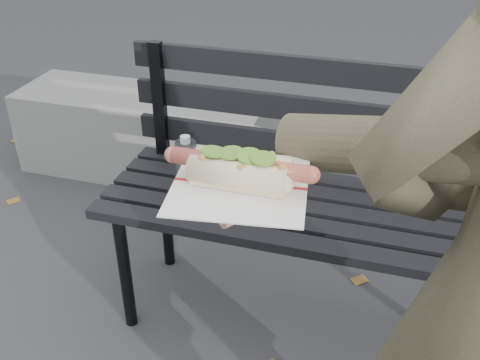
# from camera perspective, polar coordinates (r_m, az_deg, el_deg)

# --- Properties ---
(park_bench) EXTENTS (1.50, 0.44, 0.88)m
(park_bench) POSITION_cam_1_polar(r_m,az_deg,el_deg) (1.73, 10.77, -0.72)
(park_bench) COLOR black
(park_bench) RESTS_ON ground
(concrete_block) EXTENTS (1.20, 0.40, 0.40)m
(concrete_block) POSITION_cam_1_polar(r_m,az_deg,el_deg) (2.80, -9.77, 4.66)
(concrete_block) COLOR slate
(concrete_block) RESTS_ON ground
(held_hotdog) EXTENTS (0.64, 0.30, 0.20)m
(held_hotdog) POSITION_cam_1_polar(r_m,az_deg,el_deg) (0.80, 15.45, 2.06)
(held_hotdog) COLOR #413B2B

